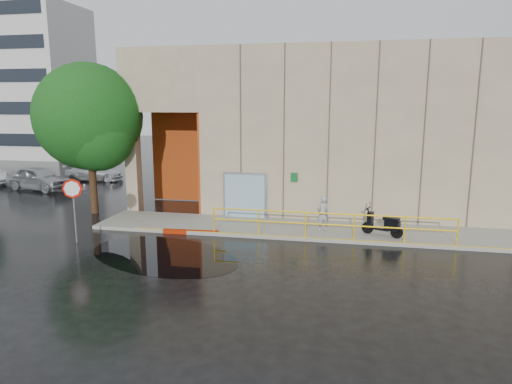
{
  "coord_description": "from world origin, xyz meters",
  "views": [
    {
      "loc": [
        4.81,
        -14.5,
        5.39
      ],
      "look_at": [
        1.31,
        3.0,
        1.93
      ],
      "focal_mm": 32.0,
      "sensor_mm": 36.0,
      "label": 1
    }
  ],
  "objects_px": {
    "stop_sign": "(73,196)",
    "car_c": "(94,173)",
    "car_a": "(39,178)",
    "red_curb": "(191,232)",
    "scooter": "(383,218)",
    "tree_near": "(91,121)",
    "person": "(323,214)"
  },
  "relations": [
    {
      "from": "stop_sign",
      "to": "red_curb",
      "type": "distance_m",
      "value": 4.86
    },
    {
      "from": "stop_sign",
      "to": "car_c",
      "type": "height_order",
      "value": "stop_sign"
    },
    {
      "from": "car_c",
      "to": "tree_near",
      "type": "bearing_deg",
      "value": -155.78
    },
    {
      "from": "scooter",
      "to": "stop_sign",
      "type": "height_order",
      "value": "stop_sign"
    },
    {
      "from": "person",
      "to": "car_a",
      "type": "xyz_separation_m",
      "value": [
        -18.23,
        6.65,
        -0.14
      ]
    },
    {
      "from": "stop_sign",
      "to": "tree_near",
      "type": "bearing_deg",
      "value": 114.88
    },
    {
      "from": "stop_sign",
      "to": "tree_near",
      "type": "distance_m",
      "value": 5.65
    },
    {
      "from": "stop_sign",
      "to": "red_curb",
      "type": "xyz_separation_m",
      "value": [
        4.04,
        2.03,
        -1.78
      ]
    },
    {
      "from": "person",
      "to": "stop_sign",
      "type": "distance_m",
      "value": 9.99
    },
    {
      "from": "person",
      "to": "car_a",
      "type": "bearing_deg",
      "value": -46.22
    },
    {
      "from": "scooter",
      "to": "red_curb",
      "type": "bearing_deg",
      "value": -150.19
    },
    {
      "from": "scooter",
      "to": "tree_near",
      "type": "bearing_deg",
      "value": -163.4
    },
    {
      "from": "stop_sign",
      "to": "car_c",
      "type": "distance_m",
      "value": 15.54
    },
    {
      "from": "stop_sign",
      "to": "tree_near",
      "type": "height_order",
      "value": "tree_near"
    },
    {
      "from": "red_curb",
      "to": "car_a",
      "type": "bearing_deg",
      "value": 149.02
    },
    {
      "from": "car_a",
      "to": "car_c",
      "type": "xyz_separation_m",
      "value": [
        1.5,
        3.96,
        -0.17
      ]
    },
    {
      "from": "red_curb",
      "to": "car_a",
      "type": "relative_size",
      "value": 0.54
    },
    {
      "from": "scooter",
      "to": "stop_sign",
      "type": "xyz_separation_m",
      "value": [
        -11.87,
        -2.82,
        0.97
      ]
    },
    {
      "from": "scooter",
      "to": "car_c",
      "type": "relative_size",
      "value": 0.43
    },
    {
      "from": "car_a",
      "to": "red_curb",
      "type": "bearing_deg",
      "value": -107.85
    },
    {
      "from": "car_c",
      "to": "tree_near",
      "type": "relative_size",
      "value": 0.54
    },
    {
      "from": "red_curb",
      "to": "tree_near",
      "type": "distance_m",
      "value": 7.81
    },
    {
      "from": "stop_sign",
      "to": "car_a",
      "type": "height_order",
      "value": "stop_sign"
    },
    {
      "from": "stop_sign",
      "to": "red_curb",
      "type": "height_order",
      "value": "stop_sign"
    },
    {
      "from": "car_c",
      "to": "tree_near",
      "type": "distance_m",
      "value": 11.3
    },
    {
      "from": "person",
      "to": "red_curb",
      "type": "bearing_deg",
      "value": -15.36
    },
    {
      "from": "car_c",
      "to": "scooter",
      "type": "bearing_deg",
      "value": -126.4
    },
    {
      "from": "tree_near",
      "to": "person",
      "type": "bearing_deg",
      "value": -7.83
    },
    {
      "from": "stop_sign",
      "to": "tree_near",
      "type": "xyz_separation_m",
      "value": [
        -1.81,
        4.62,
        2.71
      ]
    },
    {
      "from": "red_curb",
      "to": "car_c",
      "type": "xyz_separation_m",
      "value": [
        -11.3,
        11.64,
        0.49
      ]
    },
    {
      "from": "red_curb",
      "to": "car_c",
      "type": "relative_size",
      "value": 0.6
    },
    {
      "from": "tree_near",
      "to": "car_a",
      "type": "bearing_deg",
      "value": 143.75
    }
  ]
}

